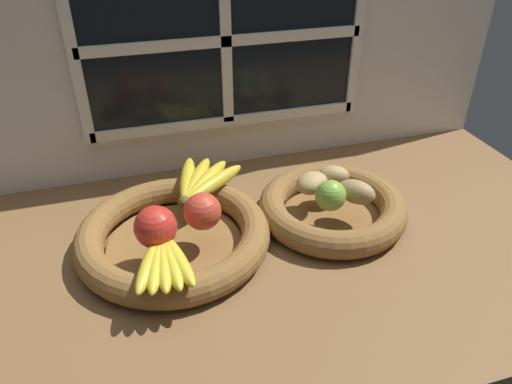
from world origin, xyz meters
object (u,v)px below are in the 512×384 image
banana_bunch_front (164,260)px  potato_back (334,175)px  lime_near (330,196)px  fruit_bowl_right (332,208)px  potato_small (356,192)px  fruit_bowl_left (174,236)px  potato_oblong (312,183)px  apple_red_right (203,211)px  banana_bunch_back (201,181)px  apple_red_front (156,227)px

banana_bunch_front → potato_back: (38.44, 16.58, 0.62)cm
lime_near → fruit_bowl_right: bearing=56.3°
banana_bunch_front → fruit_bowl_right: bearing=18.3°
potato_small → lime_near: size_ratio=1.29×
fruit_bowl_left → potato_small: (36.69, -3.30, 5.40)cm
fruit_bowl_left → potato_oblong: 30.24cm
banana_bunch_front → lime_near: 34.70cm
fruit_bowl_left → potato_back: 36.09cm
potato_oblong → lime_near: 7.04cm
fruit_bowl_right → potato_back: size_ratio=4.86×
fruit_bowl_left → apple_red_right: bearing=-27.1°
banana_bunch_back → potato_back: size_ratio=3.00×
lime_near → apple_red_front: bearing=-177.3°
apple_red_front → potato_back: bearing=14.7°
banana_bunch_front → banana_bunch_back: bearing=65.0°
apple_red_front → lime_near: size_ratio=1.24×
fruit_bowl_left → apple_red_right: apple_red_right is taller
fruit_bowl_left → fruit_bowl_right: 33.39cm
potato_back → apple_red_front: bearing=-165.3°
banana_bunch_front → banana_bunch_back: 25.45cm
apple_red_right → banana_bunch_back: 14.17cm
fruit_bowl_right → apple_red_right: 28.74cm
fruit_bowl_right → banana_bunch_front: size_ratio=1.87×
fruit_bowl_right → banana_bunch_front: (-36.38, -12.04, 4.40)cm
fruit_bowl_right → banana_bunch_back: (-25.61, 11.02, 4.52)cm
potato_oblong → fruit_bowl_left: bearing=-174.4°
potato_back → potato_small: (1.24, -7.84, 0.37)cm
fruit_bowl_left → banana_bunch_back: bearing=54.8°
apple_red_right → apple_red_front: apple_red_front is taller
apple_red_right → banana_bunch_back: bearing=80.8°
potato_oblong → banana_bunch_back: bearing=159.6°
lime_near → fruit_bowl_left: bearing=172.6°
fruit_bowl_right → apple_red_front: bearing=-171.3°
apple_red_front → potato_back: apple_red_front is taller
apple_red_front → potato_oblong: 34.15cm
banana_bunch_front → potato_small: potato_small is taller
apple_red_right → potato_small: size_ratio=0.89×
apple_red_front → banana_bunch_front: bearing=-86.8°
apple_red_front → fruit_bowl_right: bearing=8.7°
fruit_bowl_left → potato_oblong: size_ratio=5.05×
apple_red_front → potato_small: bearing=3.3°
lime_near → banana_bunch_front: bearing=-166.6°
potato_back → apple_red_right: bearing=-166.2°
fruit_bowl_left → apple_red_right: (5.54, -2.83, 6.52)cm
fruit_bowl_left → potato_small: 37.23cm
fruit_bowl_right → apple_red_front: apple_red_front is taller
fruit_bowl_right → lime_near: 7.74cm
fruit_bowl_right → fruit_bowl_left: bearing=-180.0°
potato_small → lime_near: bearing=-173.3°
banana_bunch_front → apple_red_front: bearing=93.2°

